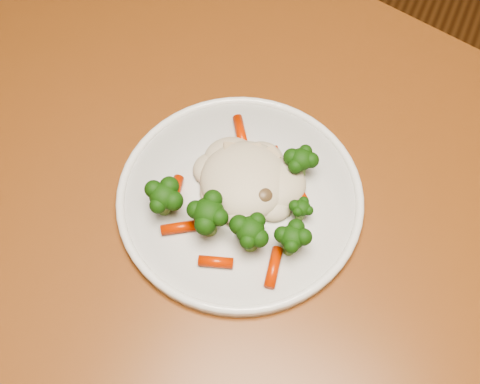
{
  "coord_description": "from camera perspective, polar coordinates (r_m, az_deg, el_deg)",
  "views": [
    {
      "loc": [
        0.58,
        -0.43,
        1.36
      ],
      "look_at": [
        0.44,
        -0.12,
        0.77
      ],
      "focal_mm": 45.0,
      "sensor_mm": 36.0,
      "label": 1
    }
  ],
  "objects": [
    {
      "name": "plate",
      "position": [
        0.7,
        0.0,
        -0.56
      ],
      "size": [
        0.28,
        0.28,
        0.01
      ],
      "primitive_type": "cylinder",
      "color": "white",
      "rests_on": "dining_table"
    },
    {
      "name": "meal",
      "position": [
        0.67,
        0.19,
        -0.05
      ],
      "size": [
        0.19,
        0.2,
        0.05
      ],
      "color": "beige",
      "rests_on": "plate"
    },
    {
      "name": "dining_table",
      "position": [
        0.83,
        -6.26,
        -0.49
      ],
      "size": [
        1.31,
        1.01,
        0.75
      ],
      "rotation": [
        0.0,
        0.0,
        -0.22
      ],
      "color": "brown",
      "rests_on": "ground"
    }
  ]
}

